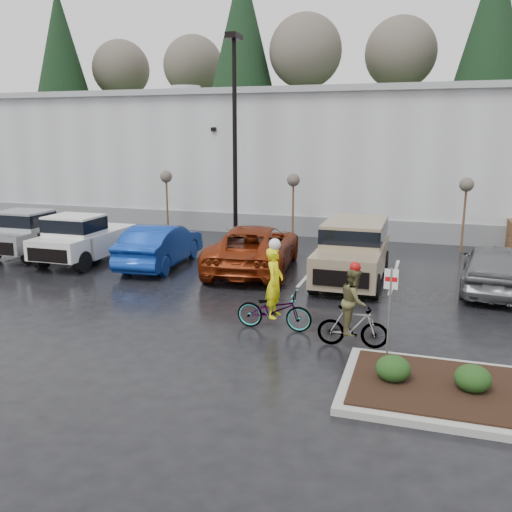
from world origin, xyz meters
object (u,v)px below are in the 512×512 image
(pickup_silver, at_px, (40,231))
(suv_tan, at_px, (352,252))
(car_blue, at_px, (161,245))
(car_grey, at_px, (493,267))
(lamppost, at_px, (235,118))
(fire_lane_sign, at_px, (390,303))
(cyclist_olive, at_px, (353,316))
(cyclist_hivis, at_px, (274,302))
(sapling_west, at_px, (166,180))
(sapling_east, at_px, (466,189))
(pickup_white, at_px, (89,236))
(sapling_mid, at_px, (293,184))
(car_red, at_px, (254,247))

(pickup_silver, relative_size, suv_tan, 1.02)
(car_blue, distance_m, car_grey, 11.88)
(lamppost, distance_m, suv_tan, 9.27)
(car_blue, height_order, car_grey, car_blue)
(fire_lane_sign, relative_size, car_blue, 0.44)
(lamppost, bearing_deg, cyclist_olive, -57.98)
(car_blue, distance_m, cyclist_hivis, 8.12)
(lamppost, height_order, suv_tan, lamppost)
(sapling_west, bearing_deg, cyclist_hivis, -52.54)
(lamppost, bearing_deg, fire_lane_sign, -56.54)
(sapling_east, xyz_separation_m, pickup_white, (-14.41, -6.13, -1.75))
(suv_tan, bearing_deg, cyclist_hivis, -103.74)
(pickup_silver, xyz_separation_m, car_grey, (17.77, -0.35, -0.18))
(sapling_mid, bearing_deg, car_blue, -121.61)
(pickup_silver, height_order, car_blue, pickup_silver)
(sapling_mid, distance_m, car_blue, 7.41)
(cyclist_hivis, bearing_deg, lamppost, 23.67)
(car_grey, bearing_deg, sapling_west, -16.93)
(pickup_silver, bearing_deg, cyclist_hivis, -26.07)
(car_blue, bearing_deg, lamppost, -107.77)
(lamppost, distance_m, sapling_east, 10.48)
(suv_tan, bearing_deg, sapling_west, 148.48)
(pickup_white, relative_size, cyclist_hivis, 2.14)
(pickup_silver, bearing_deg, suv_tan, -2.35)
(fire_lane_sign, distance_m, cyclist_olive, 1.29)
(sapling_east, distance_m, cyclist_hivis, 12.77)
(lamppost, relative_size, sapling_west, 2.88)
(sapling_west, xyz_separation_m, fire_lane_sign, (11.80, -12.80, -1.32))
(car_blue, bearing_deg, cyclist_hivis, 134.35)
(lamppost, height_order, cyclist_olive, lamppost)
(car_blue, xyz_separation_m, cyclist_olive, (8.19, -5.98, -0.03))
(fire_lane_sign, height_order, cyclist_hivis, cyclist_hivis)
(car_red, distance_m, suv_tan, 3.77)
(lamppost, relative_size, pickup_silver, 1.77)
(sapling_mid, height_order, suv_tan, sapling_mid)
(fire_lane_sign, bearing_deg, pickup_silver, 154.44)
(cyclist_olive, bearing_deg, sapling_east, -18.33)
(sapling_mid, relative_size, cyclist_olive, 1.51)
(lamppost, distance_m, car_red, 7.11)
(car_red, bearing_deg, car_grey, 170.82)
(car_blue, bearing_deg, pickup_silver, -8.27)
(car_grey, xyz_separation_m, cyclist_hivis, (-5.82, -5.50, -0.05))
(car_red, xyz_separation_m, cyclist_hivis, (2.42, -5.87, -0.10))
(car_blue, bearing_deg, sapling_west, -69.71)
(car_blue, relative_size, suv_tan, 0.97)
(car_red, bearing_deg, car_blue, 0.75)
(lamppost, relative_size, cyclist_olive, 4.36)
(sapling_mid, distance_m, cyclist_hivis, 11.90)
(fire_lane_sign, bearing_deg, cyclist_olive, 140.43)
(sapling_west, height_order, pickup_silver, sapling_west)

